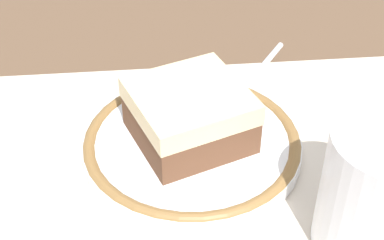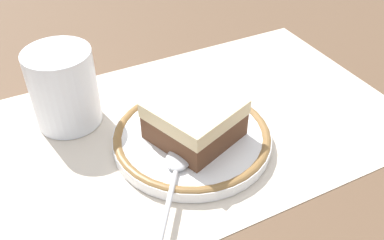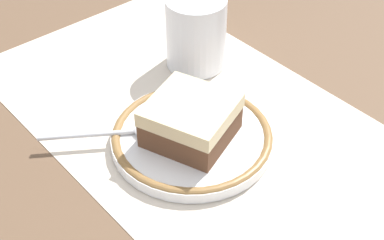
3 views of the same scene
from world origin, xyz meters
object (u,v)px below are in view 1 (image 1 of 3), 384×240
(plate, at_px, (192,144))
(spoon, at_px, (236,97))
(cup, at_px, (377,199))
(cake_slice, at_px, (190,115))

(plate, relative_size, spoon, 1.44)
(plate, relative_size, cup, 1.91)
(plate, xyz_separation_m, spoon, (-0.04, -0.05, 0.01))
(spoon, bearing_deg, plate, 48.31)
(cake_slice, distance_m, spoon, 0.06)
(spoon, relative_size, cup, 1.33)
(plate, bearing_deg, cup, 137.18)
(cake_slice, bearing_deg, spoon, -134.68)
(spoon, bearing_deg, cup, 114.41)
(plate, bearing_deg, spoon, -131.69)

